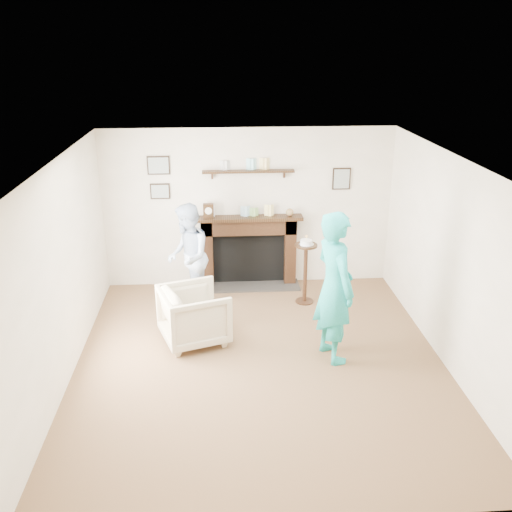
# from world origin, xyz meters

# --- Properties ---
(ground) EXTENTS (5.00, 5.00, 0.00)m
(ground) POSITION_xyz_m (0.00, 0.00, 0.00)
(ground) COLOR brown
(ground) RESTS_ON ground
(room_shell) EXTENTS (4.54, 5.02, 2.52)m
(room_shell) POSITION_xyz_m (-0.00, 0.69, 1.62)
(room_shell) COLOR beige
(room_shell) RESTS_ON ground
(armchair) EXTENTS (1.03, 1.01, 0.74)m
(armchair) POSITION_xyz_m (-0.82, 0.60, 0.00)
(armchair) COLOR #BDA68C
(armchair) RESTS_ON ground
(man) EXTENTS (0.64, 0.79, 1.57)m
(man) POSITION_xyz_m (-0.92, 1.65, 0.00)
(man) COLOR #ACBAD8
(man) RESTS_ON ground
(woman) EXTENTS (0.64, 0.80, 1.89)m
(woman) POSITION_xyz_m (0.90, 0.09, 0.00)
(woman) COLOR teal
(woman) RESTS_ON ground
(pedestal_table) EXTENTS (0.33, 0.33, 1.06)m
(pedestal_table) POSITION_xyz_m (0.80, 1.67, 0.65)
(pedestal_table) COLOR black
(pedestal_table) RESTS_ON ground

